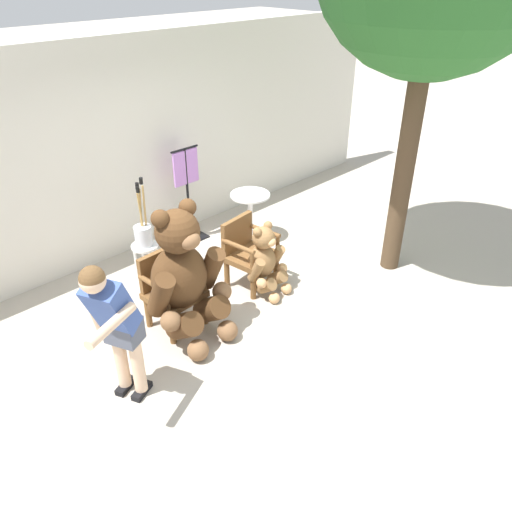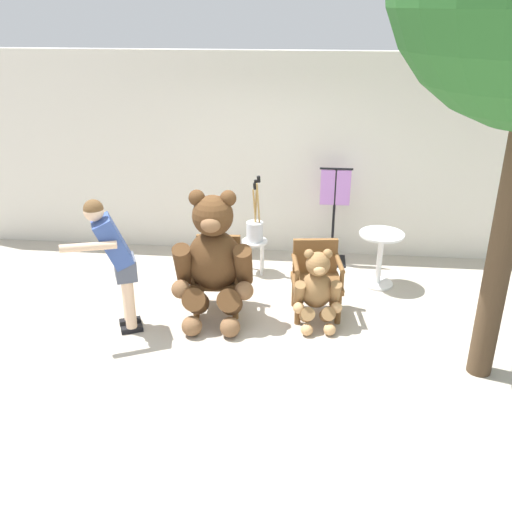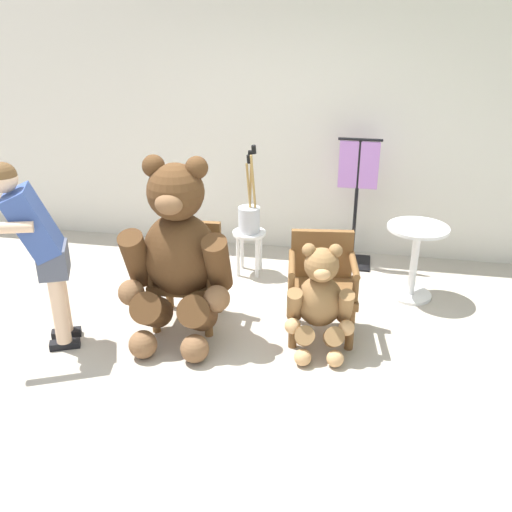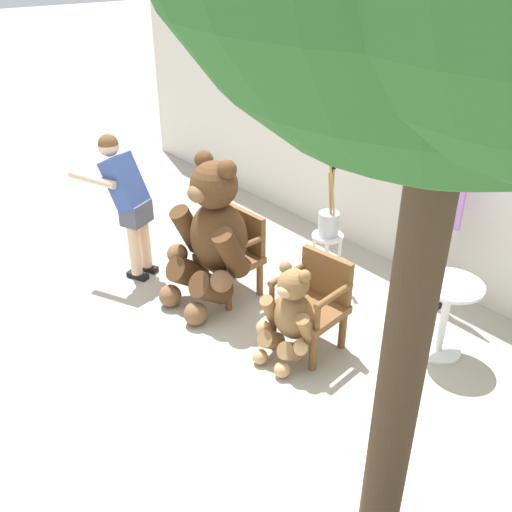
{
  "view_description": "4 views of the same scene",
  "coord_description": "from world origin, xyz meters",
  "px_view_note": "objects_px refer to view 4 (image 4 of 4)",
  "views": [
    {
      "loc": [
        -3.05,
        -3.3,
        3.56
      ],
      "look_at": [
        0.13,
        -0.04,
        0.83
      ],
      "focal_mm": 35.0,
      "sensor_mm": 36.0,
      "label": 1
    },
    {
      "loc": [
        0.5,
        -5.41,
        3.37
      ],
      "look_at": [
        -0.11,
        0.36,
        0.78
      ],
      "focal_mm": 40.0,
      "sensor_mm": 36.0,
      "label": 2
    },
    {
      "loc": [
        0.85,
        -3.71,
        2.6
      ],
      "look_at": [
        0.1,
        0.1,
        0.86
      ],
      "focal_mm": 40.0,
      "sensor_mm": 36.0,
      "label": 3
    },
    {
      "loc": [
        3.49,
        -2.47,
        3.25
      ],
      "look_at": [
        0.25,
        0.16,
        0.91
      ],
      "focal_mm": 40.0,
      "sensor_mm": 36.0,
      "label": 4
    }
  ],
  "objects_px": {
    "teddy_bear_small": "(290,315)",
    "white_stool": "(327,243)",
    "wooden_chair_left": "(234,252)",
    "clothing_display_stand": "(439,236)",
    "person_visitor": "(127,196)",
    "round_side_table": "(445,310)",
    "brush_bucket": "(329,220)",
    "teddy_bear_large": "(212,234)",
    "wooden_chair_right": "(314,301)"
  },
  "relations": [
    {
      "from": "wooden_chair_left",
      "to": "round_side_table",
      "type": "distance_m",
      "value": 2.12
    },
    {
      "from": "wooden_chair_left",
      "to": "person_visitor",
      "type": "distance_m",
      "value": 1.26
    },
    {
      "from": "round_side_table",
      "to": "clothing_display_stand",
      "type": "bearing_deg",
      "value": 131.61
    },
    {
      "from": "person_visitor",
      "to": "wooden_chair_left",
      "type": "bearing_deg",
      "value": 32.36
    },
    {
      "from": "person_visitor",
      "to": "white_stool",
      "type": "height_order",
      "value": "person_visitor"
    },
    {
      "from": "teddy_bear_large",
      "to": "clothing_display_stand",
      "type": "distance_m",
      "value": 2.2
    },
    {
      "from": "teddy_bear_small",
      "to": "person_visitor",
      "type": "bearing_deg",
      "value": -171.13
    },
    {
      "from": "wooden_chair_left",
      "to": "clothing_display_stand",
      "type": "height_order",
      "value": "clothing_display_stand"
    },
    {
      "from": "wooden_chair_left",
      "to": "wooden_chair_right",
      "type": "height_order",
      "value": "same"
    },
    {
      "from": "clothing_display_stand",
      "to": "wooden_chair_right",
      "type": "bearing_deg",
      "value": -98.54
    },
    {
      "from": "round_side_table",
      "to": "wooden_chair_right",
      "type": "bearing_deg",
      "value": -135.37
    },
    {
      "from": "wooden_chair_left",
      "to": "brush_bucket",
      "type": "bearing_deg",
      "value": 71.68
    },
    {
      "from": "wooden_chair_left",
      "to": "teddy_bear_large",
      "type": "distance_m",
      "value": 0.39
    },
    {
      "from": "white_stool",
      "to": "round_side_table",
      "type": "distance_m",
      "value": 1.65
    },
    {
      "from": "wooden_chair_left",
      "to": "teddy_bear_small",
      "type": "bearing_deg",
      "value": -13.93
    },
    {
      "from": "wooden_chair_right",
      "to": "round_side_table",
      "type": "bearing_deg",
      "value": 44.63
    },
    {
      "from": "teddy_bear_small",
      "to": "person_visitor",
      "type": "height_order",
      "value": "person_visitor"
    },
    {
      "from": "teddy_bear_large",
      "to": "person_visitor",
      "type": "relative_size",
      "value": 0.99
    },
    {
      "from": "wooden_chair_right",
      "to": "round_side_table",
      "type": "distance_m",
      "value": 1.13
    },
    {
      "from": "person_visitor",
      "to": "round_side_table",
      "type": "relative_size",
      "value": 2.15
    },
    {
      "from": "brush_bucket",
      "to": "round_side_table",
      "type": "height_order",
      "value": "brush_bucket"
    },
    {
      "from": "person_visitor",
      "to": "clothing_display_stand",
      "type": "bearing_deg",
      "value": 41.36
    },
    {
      "from": "wooden_chair_right",
      "to": "person_visitor",
      "type": "height_order",
      "value": "person_visitor"
    },
    {
      "from": "teddy_bear_large",
      "to": "person_visitor",
      "type": "distance_m",
      "value": 1.08
    },
    {
      "from": "wooden_chair_right",
      "to": "brush_bucket",
      "type": "bearing_deg",
      "value": 129.03
    },
    {
      "from": "wooden_chair_right",
      "to": "teddy_bear_large",
      "type": "height_order",
      "value": "teddy_bear_large"
    },
    {
      "from": "teddy_bear_small",
      "to": "white_stool",
      "type": "distance_m",
      "value": 1.55
    },
    {
      "from": "wooden_chair_left",
      "to": "round_side_table",
      "type": "height_order",
      "value": "wooden_chair_left"
    },
    {
      "from": "brush_bucket",
      "to": "round_side_table",
      "type": "relative_size",
      "value": 1.25
    },
    {
      "from": "wooden_chair_right",
      "to": "teddy_bear_large",
      "type": "relative_size",
      "value": 0.56
    },
    {
      "from": "teddy_bear_large",
      "to": "round_side_table",
      "type": "distance_m",
      "value": 2.24
    },
    {
      "from": "white_stool",
      "to": "clothing_display_stand",
      "type": "bearing_deg",
      "value": 22.99
    },
    {
      "from": "wooden_chair_left",
      "to": "clothing_display_stand",
      "type": "bearing_deg",
      "value": 46.62
    },
    {
      "from": "teddy_bear_large",
      "to": "clothing_display_stand",
      "type": "height_order",
      "value": "teddy_bear_large"
    },
    {
      "from": "wooden_chair_left",
      "to": "teddy_bear_small",
      "type": "relative_size",
      "value": 0.94
    },
    {
      "from": "wooden_chair_left",
      "to": "brush_bucket",
      "type": "xyz_separation_m",
      "value": [
        0.34,
        1.01,
        0.17
      ]
    },
    {
      "from": "brush_bucket",
      "to": "clothing_display_stand",
      "type": "relative_size",
      "value": 0.66
    },
    {
      "from": "person_visitor",
      "to": "brush_bucket",
      "type": "relative_size",
      "value": 1.73
    },
    {
      "from": "teddy_bear_large",
      "to": "brush_bucket",
      "type": "relative_size",
      "value": 1.71
    },
    {
      "from": "wooden_chair_left",
      "to": "person_visitor",
      "type": "height_order",
      "value": "person_visitor"
    },
    {
      "from": "person_visitor",
      "to": "round_side_table",
      "type": "distance_m",
      "value": 3.31
    },
    {
      "from": "white_stool",
      "to": "person_visitor",
      "type": "bearing_deg",
      "value": -128.89
    },
    {
      "from": "teddy_bear_small",
      "to": "teddy_bear_large",
      "type": "bearing_deg",
      "value": 178.69
    },
    {
      "from": "wooden_chair_right",
      "to": "clothing_display_stand",
      "type": "height_order",
      "value": "clothing_display_stand"
    },
    {
      "from": "wooden_chair_right",
      "to": "round_side_table",
      "type": "relative_size",
      "value": 1.19
    },
    {
      "from": "round_side_table",
      "to": "clothing_display_stand",
      "type": "xyz_separation_m",
      "value": [
        -0.59,
        0.66,
        0.27
      ]
    },
    {
      "from": "wooden_chair_left",
      "to": "teddy_bear_large",
      "type": "height_order",
      "value": "teddy_bear_large"
    },
    {
      "from": "teddy_bear_small",
      "to": "brush_bucket",
      "type": "relative_size",
      "value": 1.02
    },
    {
      "from": "teddy_bear_large",
      "to": "white_stool",
      "type": "height_order",
      "value": "teddy_bear_large"
    },
    {
      "from": "teddy_bear_small",
      "to": "person_visitor",
      "type": "xyz_separation_m",
      "value": [
        -2.16,
        -0.34,
        0.47
      ]
    }
  ]
}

